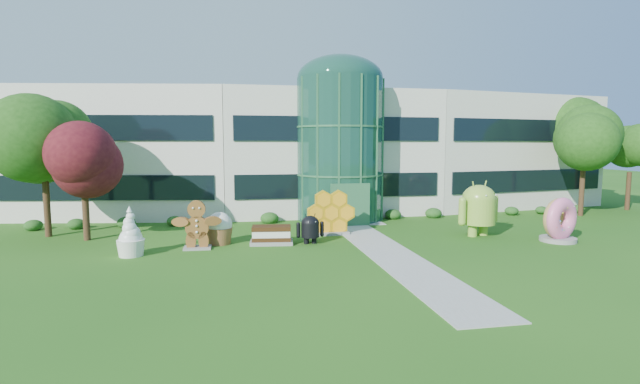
{
  "coord_description": "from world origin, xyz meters",
  "views": [
    {
      "loc": [
        -7.51,
        -19.89,
        5.37
      ],
      "look_at": [
        -2.56,
        6.0,
        2.6
      ],
      "focal_mm": 26.0,
      "sensor_mm": 36.0,
      "label": 1
    }
  ],
  "objects": [
    {
      "name": "ground",
      "position": [
        0.0,
        0.0,
        0.0
      ],
      "size": [
        140.0,
        140.0,
        0.0
      ],
      "primitive_type": "plane",
      "color": "#215114",
      "rests_on": "ground"
    },
    {
      "name": "building",
      "position": [
        0.0,
        18.0,
        4.65
      ],
      "size": [
        46.0,
        15.0,
        9.3
      ],
      "primitive_type": null,
      "color": "beige",
      "rests_on": "ground"
    },
    {
      "name": "atrium",
      "position": [
        0.0,
        12.0,
        4.9
      ],
      "size": [
        6.0,
        6.0,
        9.8
      ],
      "primitive_type": "cylinder",
      "color": "#194738",
      "rests_on": "ground"
    },
    {
      "name": "walkway",
      "position": [
        0.0,
        2.0,
        0.02
      ],
      "size": [
        2.4,
        20.0,
        0.04
      ],
      "primitive_type": "cube",
      "color": "#9E9E93",
      "rests_on": "ground"
    },
    {
      "name": "tree_red",
      "position": [
        -15.5,
        7.5,
        3.0
      ],
      "size": [
        4.0,
        4.0,
        6.0
      ],
      "primitive_type": null,
      "color": "#3F0C14",
      "rests_on": "ground"
    },
    {
      "name": "trees_backdrop",
      "position": [
        0.0,
        13.0,
        4.2
      ],
      "size": [
        52.0,
        8.0,
        8.4
      ],
      "primitive_type": null,
      "color": "#1B4310",
      "rests_on": "ground"
    },
    {
      "name": "android_green",
      "position": [
        6.56,
        4.55,
        1.76
      ],
      "size": [
        3.57,
        2.88,
        3.51
      ],
      "primitive_type": null,
      "rotation": [
        0.0,
        0.0,
        0.29
      ],
      "color": "#8CB83B",
      "rests_on": "ground"
    },
    {
      "name": "android_black",
      "position": [
        -3.43,
        4.27,
        0.89
      ],
      "size": [
        1.63,
        1.14,
        1.79
      ],
      "primitive_type": null,
      "rotation": [
        0.0,
        0.0,
        0.06
      ],
      "color": "black",
      "rests_on": "ground"
    },
    {
      "name": "donut",
      "position": [
        10.07,
        2.26,
        1.24
      ],
      "size": [
        2.62,
        1.84,
        2.47
      ],
      "primitive_type": null,
      "rotation": [
        0.0,
        0.0,
        0.32
      ],
      "color": "#EB59A2",
      "rests_on": "ground"
    },
    {
      "name": "gingerbread",
      "position": [
        -9.3,
        4.16,
        1.26
      ],
      "size": [
        2.75,
        1.1,
        2.52
      ],
      "primitive_type": null,
      "rotation": [
        0.0,
        0.0,
        -0.02
      ],
      "color": "brown",
      "rests_on": "ground"
    },
    {
      "name": "ice_cream_sandwich",
      "position": [
        -5.48,
        4.52,
        0.5
      ],
      "size": [
        2.37,
        1.38,
        1.0
      ],
      "primitive_type": null,
      "rotation": [
        0.0,
        0.0,
        -0.11
      ],
      "color": "#311C0B",
      "rests_on": "ground"
    },
    {
      "name": "honeycomb",
      "position": [
        -1.79,
        6.56,
        1.19
      ],
      "size": [
        3.03,
        1.13,
        2.37
      ],
      "primitive_type": null,
      "rotation": [
        0.0,
        0.0,
        0.02
      ],
      "color": "#FFA819",
      "rests_on": "ground"
    },
    {
      "name": "froyo",
      "position": [
        -12.32,
        3.18,
        1.19
      ],
      "size": [
        1.63,
        1.63,
        2.38
      ],
      "primitive_type": null,
      "rotation": [
        0.0,
        0.0,
        0.2
      ],
      "color": "white",
      "rests_on": "ground"
    },
    {
      "name": "cupcake",
      "position": [
        -8.21,
        5.07,
        0.87
      ],
      "size": [
        1.81,
        1.81,
        1.74
      ],
      "primitive_type": null,
      "rotation": [
        0.0,
        0.0,
        0.29
      ],
      "color": "white",
      "rests_on": "ground"
    }
  ]
}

